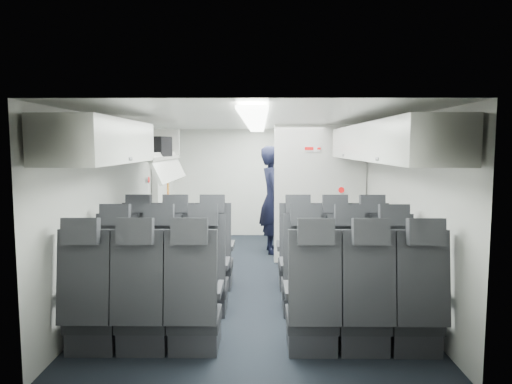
{
  "coord_description": "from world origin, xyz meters",
  "views": [
    {
      "loc": [
        0.06,
        -6.21,
        1.82
      ],
      "look_at": [
        0.0,
        0.4,
        1.15
      ],
      "focal_mm": 32.0,
      "sensor_mm": 36.0,
      "label": 1
    }
  ],
  "objects_px": {
    "seat_row_mid": "(254,278)",
    "boarding_door": "(161,196)",
    "carry_on_bag": "(152,147)",
    "seat_row_front": "(255,258)",
    "seat_row_rear": "(253,308)",
    "flight_attendant": "(272,200)",
    "galley_unit": "(305,190)"
  },
  "relations": [
    {
      "from": "flight_attendant",
      "to": "seat_row_front",
      "type": "bearing_deg",
      "value": 164.66
    },
    {
      "from": "seat_row_front",
      "to": "seat_row_mid",
      "type": "height_order",
      "value": "same"
    },
    {
      "from": "seat_row_mid",
      "to": "seat_row_rear",
      "type": "xyz_separation_m",
      "value": [
        0.0,
        -0.9,
        0.0
      ]
    },
    {
      "from": "boarding_door",
      "to": "seat_row_mid",
      "type": "bearing_deg",
      "value": -61.23
    },
    {
      "from": "seat_row_mid",
      "to": "carry_on_bag",
      "type": "xyz_separation_m",
      "value": [
        -1.37,
        1.25,
        1.41
      ]
    },
    {
      "from": "seat_row_mid",
      "to": "boarding_door",
      "type": "xyz_separation_m",
      "value": [
        -1.64,
        2.99,
        0.55
      ]
    },
    {
      "from": "boarding_door",
      "to": "carry_on_bag",
      "type": "bearing_deg",
      "value": -81.08
    },
    {
      "from": "seat_row_front",
      "to": "seat_row_rear",
      "type": "relative_size",
      "value": 1.0
    },
    {
      "from": "seat_row_rear",
      "to": "galley_unit",
      "type": "relative_size",
      "value": 1.75
    },
    {
      "from": "boarding_door",
      "to": "seat_row_rear",
      "type": "bearing_deg",
      "value": -67.13
    },
    {
      "from": "seat_row_front",
      "to": "carry_on_bag",
      "type": "xyz_separation_m",
      "value": [
        -1.37,
        0.35,
        1.41
      ]
    },
    {
      "from": "seat_row_mid",
      "to": "seat_row_rear",
      "type": "height_order",
      "value": "same"
    },
    {
      "from": "seat_row_mid",
      "to": "seat_row_rear",
      "type": "distance_m",
      "value": 0.9
    },
    {
      "from": "seat_row_front",
      "to": "boarding_door",
      "type": "relative_size",
      "value": 1.79
    },
    {
      "from": "seat_row_mid",
      "to": "boarding_door",
      "type": "bearing_deg",
      "value": 118.77
    },
    {
      "from": "seat_row_rear",
      "to": "flight_attendant",
      "type": "distance_m",
      "value": 3.88
    },
    {
      "from": "galley_unit",
      "to": "seat_row_rear",
      "type": "bearing_deg",
      "value": -100.65
    },
    {
      "from": "seat_row_front",
      "to": "seat_row_mid",
      "type": "xyz_separation_m",
      "value": [
        0.0,
        -0.9,
        0.0
      ]
    },
    {
      "from": "seat_row_rear",
      "to": "flight_attendant",
      "type": "xyz_separation_m",
      "value": [
        0.27,
        3.83,
        0.51
      ]
    },
    {
      "from": "seat_row_front",
      "to": "seat_row_mid",
      "type": "distance_m",
      "value": 0.9
    },
    {
      "from": "seat_row_rear",
      "to": "flight_attendant",
      "type": "bearing_deg",
      "value": 85.97
    },
    {
      "from": "seat_row_front",
      "to": "galley_unit",
      "type": "height_order",
      "value": "galley_unit"
    },
    {
      "from": "seat_row_mid",
      "to": "carry_on_bag",
      "type": "distance_m",
      "value": 2.33
    },
    {
      "from": "seat_row_rear",
      "to": "galley_unit",
      "type": "height_order",
      "value": "galley_unit"
    },
    {
      "from": "seat_row_mid",
      "to": "flight_attendant",
      "type": "distance_m",
      "value": 2.99
    },
    {
      "from": "seat_row_front",
      "to": "seat_row_mid",
      "type": "bearing_deg",
      "value": -90.0
    },
    {
      "from": "seat_row_rear",
      "to": "boarding_door",
      "type": "bearing_deg",
      "value": 112.87
    },
    {
      "from": "flight_attendant",
      "to": "carry_on_bag",
      "type": "height_order",
      "value": "carry_on_bag"
    },
    {
      "from": "galley_unit",
      "to": "carry_on_bag",
      "type": "distance_m",
      "value": 3.81
    },
    {
      "from": "seat_row_mid",
      "to": "carry_on_bag",
      "type": "bearing_deg",
      "value": 137.48
    },
    {
      "from": "seat_row_front",
      "to": "carry_on_bag",
      "type": "relative_size",
      "value": 7.63
    },
    {
      "from": "galley_unit",
      "to": "carry_on_bag",
      "type": "relative_size",
      "value": 4.35
    }
  ]
}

